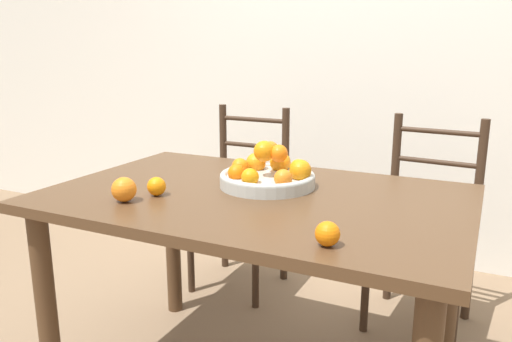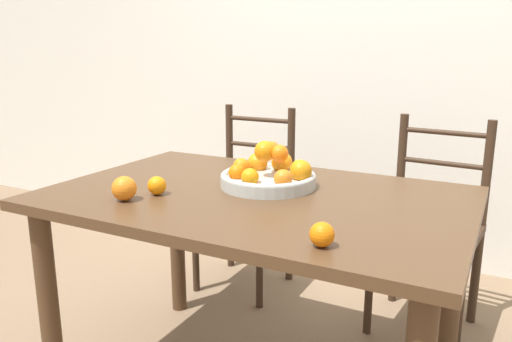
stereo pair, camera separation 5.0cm
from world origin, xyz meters
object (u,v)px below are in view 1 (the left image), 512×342
Objects in this scene: orange_loose_0 at (327,234)px; chair_right at (425,228)px; orange_loose_1 at (157,186)px; orange_loose_2 at (124,190)px; chair_left at (242,202)px; fruit_bowl at (269,174)px.

orange_loose_0 is 0.07× the size of chair_right.
orange_loose_2 is (-0.05, -0.10, 0.01)m from orange_loose_1.
orange_loose_0 is at bearing -6.19° from orange_loose_2.
orange_loose_0 is 1.20m from chair_right.
orange_loose_1 is at bearing -123.00° from chair_right.
chair_left is (-0.18, 0.96, -0.35)m from orange_loose_1.
orange_loose_2 is at bearing 173.81° from orange_loose_0.
orange_loose_1 is at bearing 62.84° from orange_loose_2.
chair_left is (-0.83, 1.14, -0.35)m from orange_loose_0.
chair_right reaches higher than fruit_bowl.
chair_right reaches higher than orange_loose_0.
chair_right is at bearing 84.55° from orange_loose_0.
fruit_bowl is at bearing 43.15° from orange_loose_1.
orange_loose_0 is at bearing -15.23° from orange_loose_1.
chair_right is (0.76, 0.96, -0.35)m from orange_loose_1.
fruit_bowl is 0.36× the size of chair_left.
orange_loose_2 is at bearing -82.88° from chair_left.
fruit_bowl reaches higher than orange_loose_0.
fruit_bowl is at bearing -55.38° from chair_left.
chair_left is 1.00× the size of chair_right.
orange_loose_0 is at bearing -90.07° from chair_right.
fruit_bowl is at bearing -118.96° from chair_right.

